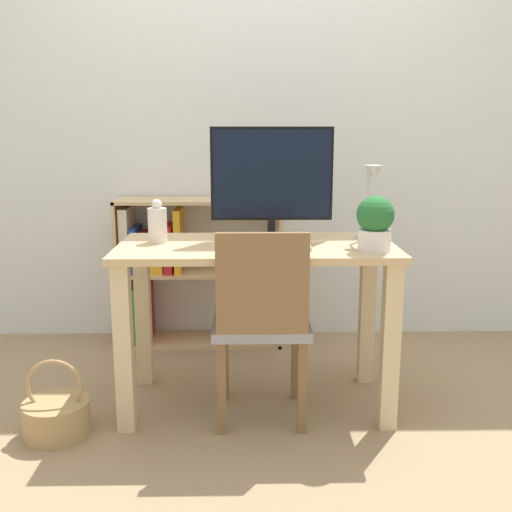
{
  "coord_description": "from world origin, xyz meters",
  "views": [
    {
      "loc": [
        -0.05,
        -2.52,
        1.22
      ],
      "look_at": [
        0.0,
        0.1,
        0.66
      ],
      "focal_mm": 42.0,
      "sensor_mm": 36.0,
      "label": 1
    }
  ],
  "objects_px": {
    "keyboard": "(273,247)",
    "monitor": "(272,178)",
    "basket": "(56,416)",
    "desk_lamp": "(371,195)",
    "potted_plant": "(375,223)",
    "vase": "(157,224)",
    "bookshelf": "(171,270)",
    "chair": "(261,319)"
  },
  "relations": [
    {
      "from": "potted_plant",
      "to": "monitor",
      "type": "bearing_deg",
      "value": 148.35
    },
    {
      "from": "potted_plant",
      "to": "bookshelf",
      "type": "relative_size",
      "value": 0.24
    },
    {
      "from": "desk_lamp",
      "to": "chair",
      "type": "relative_size",
      "value": 0.4
    },
    {
      "from": "keyboard",
      "to": "potted_plant",
      "type": "relative_size",
      "value": 1.37
    },
    {
      "from": "keyboard",
      "to": "potted_plant",
      "type": "distance_m",
      "value": 0.43
    },
    {
      "from": "keyboard",
      "to": "desk_lamp",
      "type": "bearing_deg",
      "value": 20.49
    },
    {
      "from": "bookshelf",
      "to": "basket",
      "type": "xyz_separation_m",
      "value": [
        -0.35,
        -1.07,
        -0.35
      ]
    },
    {
      "from": "basket",
      "to": "desk_lamp",
      "type": "bearing_deg",
      "value": 14.39
    },
    {
      "from": "chair",
      "to": "basket",
      "type": "xyz_separation_m",
      "value": [
        -0.83,
        -0.1,
        -0.37
      ]
    },
    {
      "from": "vase",
      "to": "bookshelf",
      "type": "relative_size",
      "value": 0.21
    },
    {
      "from": "potted_plant",
      "to": "desk_lamp",
      "type": "bearing_deg",
      "value": 83.78
    },
    {
      "from": "basket",
      "to": "chair",
      "type": "bearing_deg",
      "value": 6.73
    },
    {
      "from": "chair",
      "to": "basket",
      "type": "height_order",
      "value": "chair"
    },
    {
      "from": "basket",
      "to": "bookshelf",
      "type": "bearing_deg",
      "value": 72.13
    },
    {
      "from": "chair",
      "to": "bookshelf",
      "type": "bearing_deg",
      "value": 111.45
    },
    {
      "from": "chair",
      "to": "vase",
      "type": "bearing_deg",
      "value": 147.99
    },
    {
      "from": "monitor",
      "to": "basket",
      "type": "distance_m",
      "value": 1.33
    },
    {
      "from": "basket",
      "to": "potted_plant",
      "type": "bearing_deg",
      "value": 5.06
    },
    {
      "from": "vase",
      "to": "desk_lamp",
      "type": "height_order",
      "value": "desk_lamp"
    },
    {
      "from": "chair",
      "to": "bookshelf",
      "type": "relative_size",
      "value": 0.91
    },
    {
      "from": "desk_lamp",
      "to": "vase",
      "type": "bearing_deg",
      "value": -179.23
    },
    {
      "from": "keyboard",
      "to": "monitor",
      "type": "bearing_deg",
      "value": 89.29
    },
    {
      "from": "monitor",
      "to": "desk_lamp",
      "type": "bearing_deg",
      "value": -3.52
    },
    {
      "from": "basket",
      "to": "monitor",
      "type": "bearing_deg",
      "value": 22.32
    },
    {
      "from": "desk_lamp",
      "to": "basket",
      "type": "xyz_separation_m",
      "value": [
        -1.31,
        -0.34,
        -0.85
      ]
    },
    {
      "from": "monitor",
      "to": "keyboard",
      "type": "height_order",
      "value": "monitor"
    },
    {
      "from": "vase",
      "to": "bookshelf",
      "type": "bearing_deg",
      "value": 93.19
    },
    {
      "from": "vase",
      "to": "desk_lamp",
      "type": "xyz_separation_m",
      "value": [
        0.93,
        0.01,
        0.12
      ]
    },
    {
      "from": "vase",
      "to": "basket",
      "type": "xyz_separation_m",
      "value": [
        -0.39,
        -0.32,
        -0.73
      ]
    },
    {
      "from": "potted_plant",
      "to": "vase",
      "type": "bearing_deg",
      "value": 166.86
    },
    {
      "from": "keyboard",
      "to": "potted_plant",
      "type": "xyz_separation_m",
      "value": [
        0.41,
        -0.06,
        0.11
      ]
    },
    {
      "from": "vase",
      "to": "basket",
      "type": "distance_m",
      "value": 0.89
    },
    {
      "from": "keyboard",
      "to": "desk_lamp",
      "type": "distance_m",
      "value": 0.5
    },
    {
      "from": "monitor",
      "to": "vase",
      "type": "distance_m",
      "value": 0.53
    },
    {
      "from": "potted_plant",
      "to": "chair",
      "type": "xyz_separation_m",
      "value": [
        -0.46,
        -0.02,
        -0.4
      ]
    },
    {
      "from": "bookshelf",
      "to": "desk_lamp",
      "type": "bearing_deg",
      "value": -37.28
    },
    {
      "from": "monitor",
      "to": "basket",
      "type": "relative_size",
      "value": 1.64
    },
    {
      "from": "keyboard",
      "to": "bookshelf",
      "type": "bearing_deg",
      "value": 120.87
    },
    {
      "from": "monitor",
      "to": "vase",
      "type": "relative_size",
      "value": 2.82
    },
    {
      "from": "basket",
      "to": "keyboard",
      "type": "bearing_deg",
      "value": 11.27
    },
    {
      "from": "monitor",
      "to": "desk_lamp",
      "type": "relative_size",
      "value": 1.59
    },
    {
      "from": "chair",
      "to": "desk_lamp",
      "type": "bearing_deg",
      "value": 21.32
    }
  ]
}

